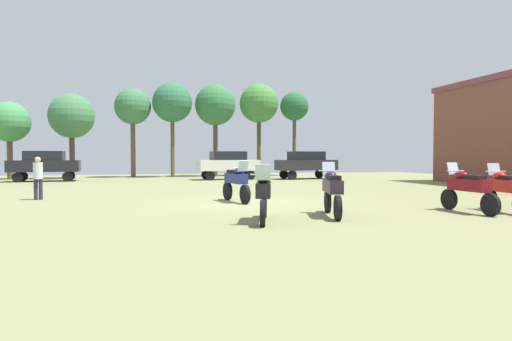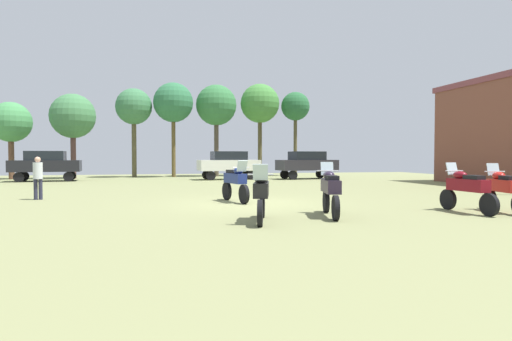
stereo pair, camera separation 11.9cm
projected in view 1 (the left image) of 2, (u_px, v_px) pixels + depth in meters
The scene contains 17 objects.
ground_plane at pixel (246, 203), 15.44m from camera, with size 44.00×52.00×0.02m.
motorcycle_1 at pixel (264, 193), 11.01m from camera, with size 0.80×2.13×1.48m.
motorcycle_3 at pixel (236, 181), 15.82m from camera, with size 0.75×2.22×1.51m.
motorcycle_4 at pixel (504, 188), 12.99m from camera, with size 0.76×2.12×1.44m.
motorcycle_5 at pixel (332, 190), 12.07m from camera, with size 0.78×2.27×1.50m.
motorcycle_7 at pixel (468, 188), 12.86m from camera, with size 0.62×2.28×1.47m.
car_1 at pixel (45, 164), 28.70m from camera, with size 4.40×2.07×2.00m.
car_2 at pixel (228, 163), 31.00m from camera, with size 4.44×2.17×2.00m.
car_3 at pixel (306, 163), 31.80m from camera, with size 4.48×2.30×2.00m.
person_1 at pixel (38, 175), 16.58m from camera, with size 0.37×0.37×1.64m.
tree_1 at pixel (172, 103), 34.46m from camera, with size 3.13×3.13×7.47m.
tree_3 at pixel (294, 108), 37.02m from camera, with size 2.41×2.41×7.10m.
tree_4 at pixel (72, 116), 32.10m from camera, with size 3.27×3.27×6.26m.
tree_5 at pixel (133, 108), 34.08m from camera, with size 2.81×2.81×6.96m.
tree_7 at pixel (215, 106), 35.67m from camera, with size 3.32×3.32×7.50m.
tree_8 at pixel (9, 123), 31.02m from camera, with size 2.86×2.86×5.53m.
tree_9 at pixel (259, 104), 36.73m from camera, with size 3.27×3.27×7.74m.
Camera 1 is at (-3.19, -15.06, 1.69)m, focal length 30.62 mm.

